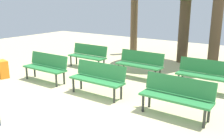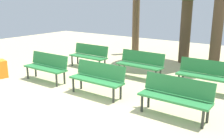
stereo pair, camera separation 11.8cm
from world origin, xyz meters
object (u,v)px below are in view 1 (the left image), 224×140
bench_r0_c0 (46,66)px  tree_0 (134,27)px  bench_r0_c2 (177,94)px  bench_r1_c2 (206,73)px  bench_r1_c0 (88,55)px  tree_3 (216,26)px  bench_r1_c1 (140,63)px  bench_r0_c1 (98,77)px

bench_r0_c0 → tree_0: (-0.02, 5.51, 0.77)m
bench_r0_c2 → bench_r1_c2: same height
bench_r1_c2 → bench_r1_c0: bearing=179.3°
bench_r0_c2 → tree_3: (-0.22, 3.87, 1.19)m
bench_r1_c1 → tree_0: size_ratio=0.63×
tree_3 → bench_r1_c0: bearing=-158.1°
bench_r0_c2 → tree_0: 7.14m
bench_r0_c1 → bench_r1_c0: (-2.17, 2.15, 0.00)m
bench_r0_c2 → tree_0: size_ratio=0.63×
bench_r0_c0 → bench_r1_c2: same height
bench_r0_c0 → bench_r0_c1: same height
bench_r0_c0 → tree_0: bearing=90.3°
bench_r1_c0 → bench_r1_c2: (4.44, -0.07, 0.00)m
bench_r0_c0 → tree_0: 5.56m
bench_r0_c1 → bench_r1_c0: 3.05m
bench_r0_c2 → bench_r1_c0: (-4.41, 2.19, 0.00)m
bench_r0_c0 → tree_3: bearing=42.7°
bench_r0_c1 → bench_r1_c2: 3.08m
tree_0 → bench_r0_c0: bearing=-89.8°
bench_r0_c0 → tree_3: (4.14, 3.79, 1.19)m
bench_r1_c1 → tree_3: size_ratio=0.47×
bench_r0_c0 → bench_r0_c2: (4.37, -0.08, 0.00)m
bench_r1_c0 → tree_3: tree_3 is taller
bench_r1_c1 → tree_3: tree_3 is taller
tree_3 → tree_0: bearing=157.6°
bench_r1_c1 → tree_0: bearing=124.4°
bench_r0_c1 → tree_3: 4.49m
tree_0 → tree_3: size_ratio=0.75×
bench_r0_c0 → bench_r1_c1: bearing=42.9°
bench_r1_c0 → tree_0: bearing=90.1°
bench_r0_c1 → bench_r1_c1: 2.11m
bench_r1_c1 → bench_r0_c2: bearing=-44.3°
bench_r0_c1 → bench_r1_c2: same height
bench_r0_c2 → bench_r1_c1: size_ratio=1.00×
tree_0 → bench_r1_c1: bearing=-56.7°
bench_r0_c2 → tree_3: tree_3 is taller
bench_r0_c1 → tree_3: size_ratio=0.47×
bench_r0_c0 → tree_3: size_ratio=0.47×
bench_r1_c0 → bench_r1_c2: bearing=-0.4°
bench_r0_c0 → bench_r0_c2: same height
bench_r0_c0 → bench_r0_c1: 2.13m
bench_r0_c1 → bench_r0_c0: bearing=179.2°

